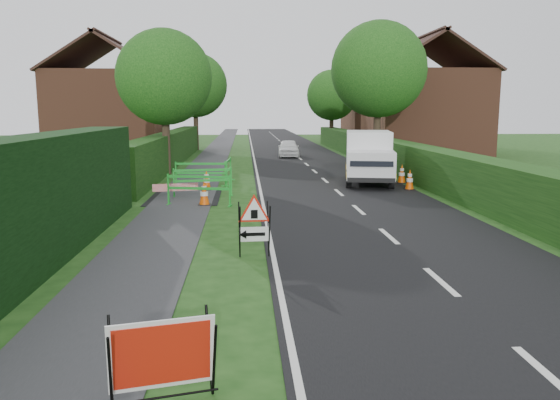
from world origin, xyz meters
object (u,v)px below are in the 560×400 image
red_rect_sign (162,356)px  works_van (369,156)px  hatchback_car (289,148)px  triangle_sign (252,221)px

red_rect_sign → works_van: works_van is taller
works_van → hatchback_car: bearing=110.2°
red_rect_sign → triangle_sign: bearing=66.6°
red_rect_sign → hatchback_car: bearing=69.8°
triangle_sign → works_van: bearing=63.1°
red_rect_sign → triangle_sign: size_ratio=1.06×
triangle_sign → hatchback_car: (2.69, 24.42, -0.21)m
triangle_sign → hatchback_car: size_ratio=0.34×
hatchback_car → red_rect_sign: bearing=-93.6°
works_van → hatchback_car: works_van is taller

